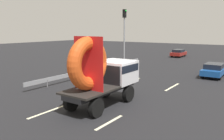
# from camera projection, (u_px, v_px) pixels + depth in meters

# --- Properties ---
(ground_plane) EXTENTS (120.00, 120.00, 0.00)m
(ground_plane) POSITION_uv_depth(u_px,v_px,m) (111.00, 102.00, 13.96)
(ground_plane) COLOR black
(flatbed_truck) EXTENTS (2.02, 5.04, 3.95)m
(flatbed_truck) POSITION_uv_depth(u_px,v_px,m) (104.00, 73.00, 13.18)
(flatbed_truck) COLOR black
(flatbed_truck) RESTS_ON ground_plane
(distant_sedan) EXTENTS (1.63, 3.81, 1.24)m
(distant_sedan) POSITION_uv_depth(u_px,v_px,m) (214.00, 70.00, 21.25)
(distant_sedan) COLOR black
(distant_sedan) RESTS_ON ground_plane
(traffic_light) EXTENTS (0.42, 0.36, 6.49)m
(traffic_light) POSITION_uv_depth(u_px,v_px,m) (124.00, 30.00, 26.21)
(traffic_light) COLOR gray
(traffic_light) RESTS_ON ground_plane
(guardrail) EXTENTS (0.10, 16.34, 0.71)m
(guardrail) POSITION_uv_depth(u_px,v_px,m) (97.00, 69.00, 22.47)
(guardrail) COLOR gray
(guardrail) RESTS_ON ground_plane
(lane_dash_left_near) EXTENTS (0.16, 2.99, 0.01)m
(lane_dash_left_near) POSITION_uv_depth(u_px,v_px,m) (51.00, 110.00, 12.51)
(lane_dash_left_near) COLOR beige
(lane_dash_left_near) RESTS_ON ground_plane
(lane_dash_left_far) EXTENTS (0.16, 2.88, 0.01)m
(lane_dash_left_far) POSITION_uv_depth(u_px,v_px,m) (132.00, 81.00, 19.54)
(lane_dash_left_far) COLOR beige
(lane_dash_left_far) RESTS_ON ground_plane
(lane_dash_right_near) EXTENTS (0.16, 2.12, 0.01)m
(lane_dash_right_near) POSITION_uv_depth(u_px,v_px,m) (109.00, 122.00, 10.89)
(lane_dash_right_near) COLOR beige
(lane_dash_right_near) RESTS_ON ground_plane
(lane_dash_right_far) EXTENTS (0.16, 2.75, 0.01)m
(lane_dash_right_far) POSITION_uv_depth(u_px,v_px,m) (172.00, 87.00, 17.59)
(lane_dash_right_far) COLOR beige
(lane_dash_right_far) RESTS_ON ground_plane
(oncoming_car) EXTENTS (1.55, 3.61, 1.18)m
(oncoming_car) POSITION_uv_depth(u_px,v_px,m) (178.00, 53.00, 36.81)
(oncoming_car) COLOR black
(oncoming_car) RESTS_ON ground_plane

